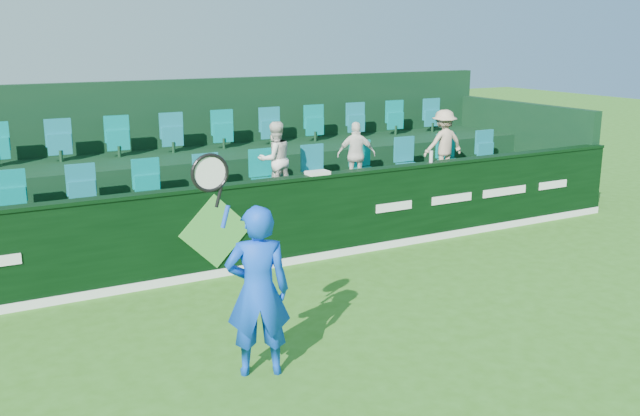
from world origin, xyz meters
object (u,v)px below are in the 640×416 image
spectator_left (275,159)px  spectator_right (444,143)px  tennis_player (257,290)px  drinks_bottle (431,157)px  spectator_middle (356,155)px  towel (318,173)px

spectator_left → spectator_right: (3.52, 0.00, 0.01)m
tennis_player → drinks_bottle: size_ratio=12.29×
tennis_player → spectator_right: size_ratio=1.92×
spectator_middle → drinks_bottle: (0.78, -1.12, 0.07)m
spectator_middle → spectator_right: 1.93m
spectator_right → towel: 3.51m
spectator_middle → towel: size_ratio=3.33×
towel → drinks_bottle: size_ratio=1.76×
tennis_player → spectator_right: bearing=36.6°
spectator_middle → towel: bearing=63.7°
spectator_middle → drinks_bottle: size_ratio=5.84×
spectator_left → drinks_bottle: bearing=150.6°
spectator_right → spectator_middle: bearing=2.9°
tennis_player → spectator_left: (2.21, 4.26, 0.51)m
tennis_player → drinks_bottle: tennis_player is taller
spectator_left → drinks_bottle: (2.37, -1.12, 0.02)m
spectator_middle → drinks_bottle: 1.37m
spectator_left → drinks_bottle: 2.62m
spectator_left → spectator_middle: 1.59m
spectator_left → spectator_middle: bearing=175.9°
towel → tennis_player: bearing=-127.5°
tennis_player → drinks_bottle: bearing=34.4°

